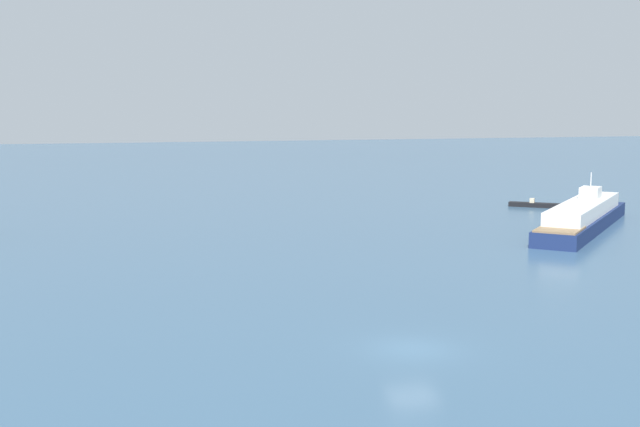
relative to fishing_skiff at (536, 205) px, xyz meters
name	(u,v)px	position (x,y,z in m)	size (l,w,h in m)	color
ground_plane	(413,349)	(-32.52, -46.95, -0.26)	(400.00, 400.00, 0.00)	#3D607F
fishing_skiff	(536,205)	(0.00, 0.00, 0.00)	(5.55, 4.44, 0.98)	black
white_riverboat	(583,217)	(-3.85, -15.66, 0.95)	(19.53, 20.70, 5.10)	navy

